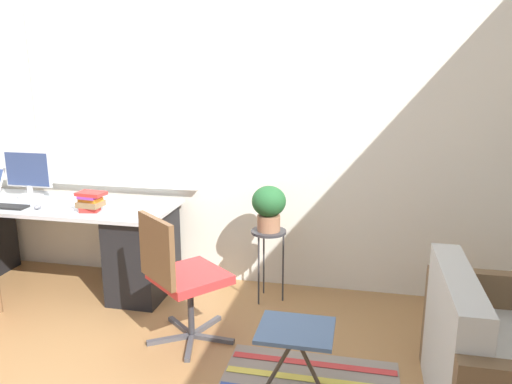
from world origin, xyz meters
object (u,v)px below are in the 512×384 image
(couch_loveseat, at_px, (504,374))
(folding_stool, at_px, (296,334))
(book_stack, at_px, (90,201))
(office_chair_swivel, at_px, (180,275))
(potted_plant, at_px, (269,205))
(monitor, at_px, (28,174))
(mouse, at_px, (38,207))
(keyboard, at_px, (5,206))
(plant_stand, at_px, (269,238))

(couch_loveseat, height_order, folding_stool, couch_loveseat)
(couch_loveseat, distance_m, folding_stool, 1.09)
(book_stack, relative_size, couch_loveseat, 0.21)
(office_chair_swivel, height_order, potted_plant, potted_plant)
(monitor, relative_size, mouse, 5.71)
(keyboard, xyz_separation_m, couch_loveseat, (3.57, -0.87, -0.45))
(couch_loveseat, bearing_deg, monitor, 71.17)
(mouse, bearing_deg, potted_plant, 9.07)
(monitor, distance_m, book_stack, 0.83)
(monitor, height_order, keyboard, monitor)
(plant_stand, xyz_separation_m, potted_plant, (0.00, 0.00, 0.27))
(couch_loveseat, height_order, potted_plant, potted_plant)
(book_stack, relative_size, plant_stand, 0.39)
(couch_loveseat, relative_size, potted_plant, 3.08)
(couch_loveseat, distance_m, plant_stand, 1.89)
(monitor, distance_m, potted_plant, 2.14)
(mouse, bearing_deg, folding_stool, -20.75)
(monitor, bearing_deg, couch_loveseat, -18.83)
(keyboard, xyz_separation_m, plant_stand, (2.11, 0.30, -0.22))
(office_chair_swivel, xyz_separation_m, couch_loveseat, (1.92, -0.42, -0.20))
(book_stack, bearing_deg, folding_stool, -26.38)
(book_stack, height_order, office_chair_swivel, office_chair_swivel)
(monitor, relative_size, book_stack, 1.87)
(keyboard, relative_size, potted_plant, 1.07)
(mouse, bearing_deg, book_stack, 4.43)
(couch_loveseat, height_order, plant_stand, couch_loveseat)
(keyboard, relative_size, couch_loveseat, 0.35)
(monitor, bearing_deg, plant_stand, -1.36)
(monitor, distance_m, mouse, 0.50)
(plant_stand, bearing_deg, office_chair_swivel, -121.37)
(book_stack, height_order, folding_stool, book_stack)
(keyboard, relative_size, mouse, 5.10)
(office_chair_swivel, relative_size, couch_loveseat, 0.83)
(monitor, relative_size, couch_loveseat, 0.39)
(monitor, relative_size, keyboard, 1.12)
(keyboard, height_order, folding_stool, keyboard)
(monitor, distance_m, plant_stand, 2.17)
(mouse, xyz_separation_m, office_chair_swivel, (1.36, -0.46, -0.26))
(office_chair_swivel, bearing_deg, monitor, 14.50)
(monitor, xyz_separation_m, couch_loveseat, (3.59, -1.22, -0.65))
(monitor, bearing_deg, office_chair_swivel, -25.60)
(plant_stand, bearing_deg, couch_loveseat, -38.81)
(office_chair_swivel, bearing_deg, potted_plant, -81.28)
(office_chair_swivel, distance_m, couch_loveseat, 1.97)
(mouse, height_order, couch_loveseat, couch_loveseat)
(office_chair_swivel, relative_size, plant_stand, 1.56)
(couch_loveseat, relative_size, plant_stand, 1.88)
(book_stack, distance_m, office_chair_swivel, 1.09)
(keyboard, distance_m, office_chair_swivel, 1.73)
(mouse, distance_m, couch_loveseat, 3.43)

